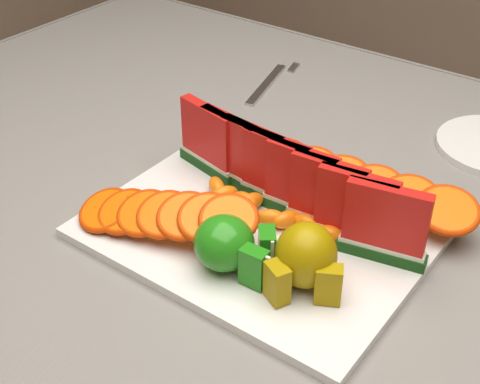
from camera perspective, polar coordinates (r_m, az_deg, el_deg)
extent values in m
cube|color=brown|center=(0.92, 3.76, -1.53)|extent=(1.40, 0.90, 0.03)
cube|color=brown|center=(1.72, -7.51, 2.06)|extent=(0.06, 0.06, 0.72)
cube|color=gray|center=(0.91, 3.81, -0.56)|extent=(1.52, 1.02, 0.01)
cube|color=gray|center=(1.35, 15.63, 6.25)|extent=(1.52, 0.01, 0.20)
cube|color=silver|center=(0.83, 1.51, -3.38)|extent=(0.40, 0.30, 0.01)
ellipsoid|color=#238715|center=(0.75, -1.38, -4.36)|extent=(0.09, 0.09, 0.06)
cube|color=#238715|center=(0.73, 1.20, -6.42)|extent=(0.03, 0.02, 0.05)
cube|color=beige|center=(0.73, 1.59, -6.60)|extent=(0.03, 0.01, 0.04)
cube|color=#238715|center=(0.76, 2.31, -4.80)|extent=(0.03, 0.04, 0.05)
cube|color=beige|center=(0.75, 2.68, -4.97)|extent=(0.02, 0.02, 0.04)
ellipsoid|color=#B2741D|center=(0.73, 5.64, -5.38)|extent=(0.08, 0.08, 0.08)
cube|color=#B2741D|center=(0.72, 3.18, -7.73)|extent=(0.03, 0.03, 0.05)
cube|color=#B2741D|center=(0.72, 7.54, -7.82)|extent=(0.03, 0.03, 0.05)
cube|color=silver|center=(1.20, 2.25, 9.16)|extent=(0.06, 0.17, 0.00)
cube|color=silver|center=(1.27, 4.40, 10.59)|extent=(0.01, 0.04, 0.00)
cube|color=silver|center=(1.27, 4.59, 10.53)|extent=(0.01, 0.04, 0.00)
cube|color=silver|center=(1.27, 4.79, 10.47)|extent=(0.01, 0.04, 0.00)
cube|color=#0C4010|center=(0.93, -2.70, 2.31)|extent=(0.11, 0.04, 0.01)
cube|color=silver|center=(0.93, -2.72, 2.83)|extent=(0.10, 0.04, 0.01)
cube|color=red|center=(0.91, -2.79, 5.08)|extent=(0.10, 0.04, 0.08)
cube|color=#0C4010|center=(0.91, -0.90, 1.39)|extent=(0.11, 0.04, 0.01)
cube|color=silver|center=(0.90, -0.91, 1.92)|extent=(0.10, 0.03, 0.01)
cube|color=red|center=(0.88, -0.93, 4.22)|extent=(0.10, 0.03, 0.08)
cube|color=#0C4010|center=(0.89, 0.99, 0.43)|extent=(0.11, 0.03, 0.01)
cube|color=silver|center=(0.88, 1.00, 0.97)|extent=(0.10, 0.03, 0.01)
cube|color=red|center=(0.86, 1.03, 3.30)|extent=(0.10, 0.02, 0.08)
cube|color=#0C4010|center=(0.87, 2.98, -0.58)|extent=(0.11, 0.02, 0.01)
cube|color=silver|center=(0.86, 3.00, -0.04)|extent=(0.10, 0.02, 0.01)
cube|color=red|center=(0.84, 3.09, 2.33)|extent=(0.10, 0.02, 0.08)
cube|color=#0C4010|center=(0.85, 5.07, -1.64)|extent=(0.11, 0.02, 0.01)
cube|color=silver|center=(0.84, 5.10, -1.09)|extent=(0.10, 0.02, 0.01)
cube|color=red|center=(0.82, 5.25, 1.30)|extent=(0.10, 0.02, 0.08)
cube|color=#0C4010|center=(0.83, 7.26, -2.75)|extent=(0.11, 0.03, 0.01)
cube|color=silver|center=(0.82, 7.31, -2.19)|extent=(0.10, 0.03, 0.01)
cube|color=red|center=(0.80, 7.52, 0.22)|extent=(0.10, 0.02, 0.08)
cube|color=#0C4010|center=(0.81, 9.54, -3.90)|extent=(0.11, 0.04, 0.01)
cube|color=silver|center=(0.80, 9.61, -3.34)|extent=(0.10, 0.03, 0.01)
cube|color=red|center=(0.78, 9.90, -0.91)|extent=(0.10, 0.03, 0.08)
cube|color=#0C4010|center=(0.80, 11.93, -5.09)|extent=(0.11, 0.04, 0.01)
cube|color=silver|center=(0.79, 12.01, -4.53)|extent=(0.10, 0.04, 0.01)
cube|color=red|center=(0.76, 12.39, -2.08)|extent=(0.10, 0.04, 0.08)
cylinder|color=#DB4600|center=(0.85, -11.40, -1.52)|extent=(0.08, 0.07, 0.03)
torus|color=#BD2C09|center=(0.85, -11.40, -1.52)|extent=(0.08, 0.08, 0.03)
cylinder|color=#DB4600|center=(0.83, -9.80, -1.64)|extent=(0.07, 0.07, 0.03)
torus|color=#BD2C09|center=(0.83, -9.80, -1.64)|extent=(0.08, 0.08, 0.03)
cylinder|color=#DB4600|center=(0.82, -8.14, -1.77)|extent=(0.07, 0.06, 0.03)
torus|color=#BD2C09|center=(0.82, -8.14, -1.77)|extent=(0.07, 0.07, 0.03)
cylinder|color=#DB4600|center=(0.80, -6.43, -1.90)|extent=(0.07, 0.07, 0.03)
torus|color=#BD2C09|center=(0.80, -6.43, -1.90)|extent=(0.08, 0.08, 0.03)
cylinder|color=#DB4600|center=(0.79, -4.66, -2.03)|extent=(0.08, 0.08, 0.03)
torus|color=#BD2C09|center=(0.79, -4.66, -2.03)|extent=(0.09, 0.09, 0.03)
cylinder|color=#DB4600|center=(0.78, -2.84, -2.16)|extent=(0.08, 0.08, 0.03)
torus|color=#BD2C09|center=(0.78, -2.84, -2.16)|extent=(0.09, 0.09, 0.03)
cylinder|color=#DB4600|center=(0.77, -0.97, -2.29)|extent=(0.09, 0.09, 0.03)
torus|color=#BD2C09|center=(0.77, -0.97, -2.29)|extent=(0.10, 0.10, 0.03)
cylinder|color=#DB4600|center=(0.96, 1.10, 3.64)|extent=(0.07, 0.07, 0.03)
torus|color=#BD2C09|center=(0.96, 1.10, 3.64)|extent=(0.08, 0.08, 0.03)
cylinder|color=#DB4600|center=(0.93, 3.51, 2.89)|extent=(0.08, 0.08, 0.03)
torus|color=#BD2C09|center=(0.93, 3.51, 2.89)|extent=(0.09, 0.09, 0.03)
cylinder|color=#DB4600|center=(0.91, 6.04, 2.10)|extent=(0.08, 0.08, 0.03)
torus|color=#BD2C09|center=(0.91, 6.04, 2.10)|extent=(0.09, 0.09, 0.03)
cylinder|color=#DB4600|center=(0.89, 8.69, 1.26)|extent=(0.09, 0.09, 0.03)
torus|color=#BD2C09|center=(0.89, 8.69, 1.26)|extent=(0.10, 0.10, 0.03)
cylinder|color=#DB4600|center=(0.87, 11.46, 0.38)|extent=(0.09, 0.09, 0.03)
torus|color=#BD2C09|center=(0.87, 11.46, 0.38)|extent=(0.10, 0.10, 0.03)
cylinder|color=#DB4600|center=(0.85, 14.34, -0.53)|extent=(0.09, 0.09, 0.03)
torus|color=#BD2C09|center=(0.85, 14.34, -0.53)|extent=(0.10, 0.10, 0.03)
cylinder|color=#DB4600|center=(0.84, 17.32, -1.47)|extent=(0.10, 0.10, 0.03)
torus|color=#BD2C09|center=(0.84, 17.32, -1.47)|extent=(0.11, 0.11, 0.03)
ellipsoid|color=#DD3700|center=(0.88, -2.00, 0.45)|extent=(0.04, 0.04, 0.02)
ellipsoid|color=#DD3700|center=(0.86, -1.32, -0.21)|extent=(0.04, 0.04, 0.02)
ellipsoid|color=#DD3700|center=(0.85, 0.43, -0.76)|extent=(0.04, 0.02, 0.02)
ellipsoid|color=#DD3700|center=(0.85, 0.92, -0.84)|extent=(0.03, 0.04, 0.02)
ellipsoid|color=#DD3700|center=(0.82, 2.66, -2.23)|extent=(0.04, 0.03, 0.02)
ellipsoid|color=#DD3700|center=(0.82, 4.00, -2.35)|extent=(0.03, 0.04, 0.02)
ellipsoid|color=#DD3700|center=(0.82, 5.71, -2.71)|extent=(0.04, 0.02, 0.02)
ellipsoid|color=#DD3700|center=(0.79, 4.77, -4.37)|extent=(0.04, 0.04, 0.02)
ellipsoid|color=#DD3700|center=(0.80, 7.58, -3.59)|extent=(0.04, 0.03, 0.02)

